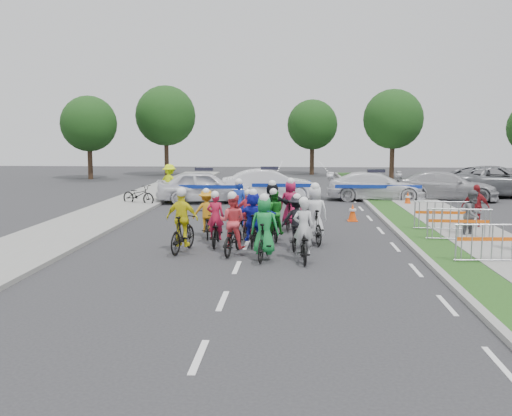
# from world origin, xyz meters

# --- Properties ---
(ground) EXTENTS (90.00, 90.00, 0.00)m
(ground) POSITION_xyz_m (0.00, 0.00, 0.00)
(ground) COLOR #28282B
(ground) RESTS_ON ground
(curb_right) EXTENTS (0.20, 60.00, 0.12)m
(curb_right) POSITION_xyz_m (5.10, 5.00, 0.06)
(curb_right) COLOR gray
(curb_right) RESTS_ON ground
(grass_strip) EXTENTS (1.20, 60.00, 0.11)m
(grass_strip) POSITION_xyz_m (5.80, 5.00, 0.06)
(grass_strip) COLOR #1F3F14
(grass_strip) RESTS_ON ground
(sidewalk_right) EXTENTS (2.40, 60.00, 0.13)m
(sidewalk_right) POSITION_xyz_m (7.60, 5.00, 0.07)
(sidewalk_right) COLOR gray
(sidewalk_right) RESTS_ON ground
(sidewalk_left) EXTENTS (3.00, 60.00, 0.13)m
(sidewalk_left) POSITION_xyz_m (-6.50, 5.00, 0.07)
(sidewalk_left) COLOR gray
(sidewalk_left) RESTS_ON ground
(rider_0) EXTENTS (0.70, 1.78, 1.79)m
(rider_0) POSITION_xyz_m (1.74, 0.86, 0.59)
(rider_0) COLOR black
(rider_0) RESTS_ON ground
(rider_1) EXTENTS (0.84, 1.82, 1.86)m
(rider_1) POSITION_xyz_m (0.67, 0.96, 0.73)
(rider_1) COLOR black
(rider_1) RESTS_ON ground
(rider_2) EXTENTS (0.89, 1.88, 1.84)m
(rider_2) POSITION_xyz_m (-0.29, 1.67, 0.68)
(rider_2) COLOR black
(rider_2) RESTS_ON ground
(rider_3) EXTENTS (1.03, 1.90, 1.94)m
(rider_3) POSITION_xyz_m (-1.78, 1.84, 0.74)
(rider_3) COLOR black
(rider_3) RESTS_ON ground
(rider_4) EXTENTS (1.01, 1.73, 1.70)m
(rider_4) POSITION_xyz_m (1.57, 2.59, 0.67)
(rider_4) COLOR black
(rider_4) RESTS_ON ground
(rider_5) EXTENTS (1.43, 1.71, 1.80)m
(rider_5) POSITION_xyz_m (0.23, 2.90, 0.76)
(rider_5) COLOR black
(rider_5) RESTS_ON ground
(rider_6) EXTENTS (0.62, 1.70, 1.72)m
(rider_6) POSITION_xyz_m (-0.96, 2.97, 0.57)
(rider_6) COLOR black
(rider_6) RESTS_ON ground
(rider_7) EXTENTS (0.91, 1.92, 1.95)m
(rider_7) POSITION_xyz_m (2.13, 3.45, 0.76)
(rider_7) COLOR black
(rider_7) RESTS_ON ground
(rider_8) EXTENTS (0.85, 1.74, 1.71)m
(rider_8) POSITION_xyz_m (0.81, 4.06, 0.64)
(rider_8) COLOR black
(rider_8) RESTS_ON ground
(rider_9) EXTENTS (0.87, 1.62, 1.66)m
(rider_9) POSITION_xyz_m (-0.03, 4.23, 0.64)
(rider_9) COLOR black
(rider_9) RESTS_ON ground
(rider_10) EXTENTS (1.00, 1.71, 1.67)m
(rider_10) POSITION_xyz_m (-1.44, 4.31, 0.66)
(rider_10) COLOR black
(rider_10) RESTS_ON ground
(rider_11) EXTENTS (1.53, 1.82, 1.85)m
(rider_11) POSITION_xyz_m (0.71, 5.58, 0.78)
(rider_11) COLOR black
(rider_11) RESTS_ON ground
(rider_12) EXTENTS (0.85, 1.90, 1.88)m
(rider_12) POSITION_xyz_m (-0.50, 5.84, 0.62)
(rider_12) COLOR black
(rider_12) RESTS_ON ground
(rider_13) EXTENTS (0.86, 1.86, 1.90)m
(rider_13) POSITION_xyz_m (1.36, 6.00, 0.74)
(rider_13) COLOR black
(rider_13) RESTS_ON ground
(police_car_0) EXTENTS (5.02, 2.66, 1.63)m
(police_car_0) POSITION_xyz_m (-3.02, 13.84, 0.81)
(police_car_0) COLOR white
(police_car_0) RESTS_ON ground
(police_car_1) EXTENTS (5.10, 2.37, 1.62)m
(police_car_1) POSITION_xyz_m (0.22, 14.93, 0.81)
(police_car_1) COLOR white
(police_car_1) RESTS_ON ground
(police_car_2) EXTENTS (5.22, 2.49, 1.47)m
(police_car_2) POSITION_xyz_m (5.74, 15.45, 0.73)
(police_car_2) COLOR white
(police_car_2) RESTS_ON ground
(civilian_sedan) EXTENTS (5.45, 2.93, 1.50)m
(civilian_sedan) POSITION_xyz_m (9.38, 15.65, 0.75)
(civilian_sedan) COLOR #A4A3A8
(civilian_sedan) RESTS_ON ground
(civilian_suv) EXTENTS (6.20, 2.97, 1.71)m
(civilian_suv) POSITION_xyz_m (12.66, 17.55, 0.85)
(civilian_suv) COLOR slate
(civilian_suv) RESTS_ON ground
(spectator_1) EXTENTS (1.00, 0.95, 1.62)m
(spectator_1) POSITION_xyz_m (7.41, 4.62, 0.81)
(spectator_1) COLOR #545459
(spectator_1) RESTS_ON ground
(spectator_2) EXTENTS (1.05, 0.82, 1.66)m
(spectator_2) POSITION_xyz_m (8.01, 6.35, 0.83)
(spectator_2) COLOR maroon
(spectator_2) RESTS_ON ground
(marshal_hiviz) EXTENTS (1.40, 1.12, 1.89)m
(marshal_hiviz) POSITION_xyz_m (-4.94, 14.57, 0.95)
(marshal_hiviz) COLOR #DCFA0D
(marshal_hiviz) RESTS_ON ground
(barrier_0) EXTENTS (2.03, 0.61, 1.12)m
(barrier_0) POSITION_xyz_m (6.70, 0.66, 0.56)
(barrier_0) COLOR #A5A8AD
(barrier_0) RESTS_ON ground
(barrier_1) EXTENTS (2.03, 0.64, 1.12)m
(barrier_1) POSITION_xyz_m (6.70, 3.75, 0.56)
(barrier_1) COLOR #A5A8AD
(barrier_1) RESTS_ON ground
(barrier_2) EXTENTS (2.02, 0.60, 1.12)m
(barrier_2) POSITION_xyz_m (6.70, 5.74, 0.56)
(barrier_2) COLOR #A5A8AD
(barrier_2) RESTS_ON ground
(cone_0) EXTENTS (0.40, 0.40, 0.70)m
(cone_0) POSITION_xyz_m (3.82, 8.22, 0.34)
(cone_0) COLOR #F24C0C
(cone_0) RESTS_ON ground
(cone_1) EXTENTS (0.40, 0.40, 0.70)m
(cone_1) POSITION_xyz_m (6.96, 13.17, 0.34)
(cone_1) COLOR #F24C0C
(cone_1) RESTS_ON ground
(parked_bike) EXTENTS (1.99, 1.38, 0.99)m
(parked_bike) POSITION_xyz_m (-6.09, 12.69, 0.50)
(parked_bike) COLOR black
(parked_bike) RESTS_ON ground
(tree_0) EXTENTS (4.20, 4.20, 6.30)m
(tree_0) POSITION_xyz_m (-14.00, 28.00, 4.19)
(tree_0) COLOR #382619
(tree_0) RESTS_ON ground
(tree_1) EXTENTS (4.55, 4.55, 6.82)m
(tree_1) POSITION_xyz_m (9.00, 30.00, 4.54)
(tree_1) COLOR #382619
(tree_1) RESTS_ON ground
(tree_3) EXTENTS (4.90, 4.90, 7.35)m
(tree_3) POSITION_xyz_m (-9.00, 32.00, 4.89)
(tree_3) COLOR #382619
(tree_3) RESTS_ON ground
(tree_4) EXTENTS (4.20, 4.20, 6.30)m
(tree_4) POSITION_xyz_m (3.00, 34.00, 4.19)
(tree_4) COLOR #382619
(tree_4) RESTS_ON ground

